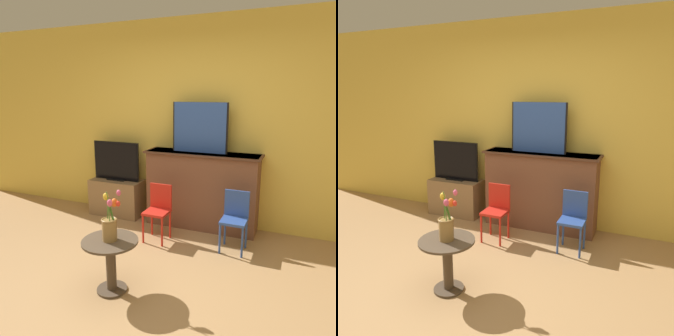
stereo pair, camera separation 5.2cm
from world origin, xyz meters
The scene contains 10 objects.
ground_plane centered at (0.00, 0.00, 0.00)m, with size 14.00×14.00×0.00m, color #A87F51.
wall_back centered at (0.00, 2.13, 1.35)m, with size 8.00×0.06×2.70m.
fireplace_mantel centered at (0.12, 1.92, 0.52)m, with size 1.50×0.39×1.01m.
painting centered at (0.08, 1.93, 1.33)m, with size 0.72×0.03×0.63m.
tv_stand centered at (-1.15, 1.90, 0.26)m, with size 0.77×0.36×0.52m.
tv_monitor centered at (-1.15, 1.90, 0.79)m, with size 0.72×0.12×0.56m.
chair_red centered at (-0.24, 1.36, 0.40)m, with size 0.28×0.28×0.68m.
chair_blue centered at (0.66, 1.45, 0.40)m, with size 0.28×0.28×0.68m.
side_table centered at (-0.19, 0.21, 0.32)m, with size 0.50×0.50×0.49m.
vase_tulips centered at (-0.18, 0.21, 0.64)m, with size 0.18×0.15×0.47m.
Camera 1 is at (1.31, -2.04, 1.76)m, focal length 35.00 mm.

